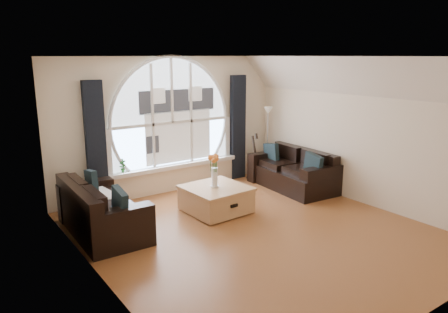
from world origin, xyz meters
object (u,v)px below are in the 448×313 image
floor_lamp (267,142)px  potted_plant (122,166)px  sofa_right (292,170)px  guitar (253,156)px  sofa_left (103,208)px  vase_flowers (215,166)px  coffee_chest (216,198)px

floor_lamp → potted_plant: size_ratio=5.95×
sofa_right → guitar: size_ratio=1.72×
sofa_left → guitar: bearing=15.1°
sofa_right → sofa_left: bearing=-176.4°
floor_lamp → guitar: (-0.41, 0.01, -0.27)m
vase_flowers → sofa_left: bearing=171.8°
guitar → floor_lamp: bearing=-12.8°
coffee_chest → potted_plant: (-1.10, 1.53, 0.43)m
floor_lamp → vase_flowers: bearing=-151.8°
vase_flowers → sofa_right: bearing=6.0°
sofa_left → floor_lamp: 4.30m
coffee_chest → potted_plant: potted_plant is taller
vase_flowers → potted_plant: 1.88m
vase_flowers → potted_plant: size_ratio=2.60×
coffee_chest → floor_lamp: (2.23, 1.21, 0.55)m
coffee_chest → vase_flowers: 0.60m
floor_lamp → potted_plant: 3.35m
coffee_chest → floor_lamp: 2.60m
guitar → potted_plant: size_ratio=3.94×
coffee_chest → sofa_right: bearing=3.2°
sofa_right → vase_flowers: size_ratio=2.61×
sofa_left → sofa_right: 4.02m
sofa_right → coffee_chest: bearing=-169.6°
floor_lamp → guitar: floor_lamp is taller
sofa_right → coffee_chest: (-2.07, -0.22, -0.15)m
guitar → coffee_chest: bearing=-158.2°
guitar → potted_plant: bearing=161.8°
potted_plant → floor_lamp: bearing=-5.6°
sofa_right → floor_lamp: 1.08m
coffee_chest → vase_flowers: bearing=-178.4°
sofa_left → vase_flowers: (1.92, -0.28, 0.45)m
sofa_left → vase_flowers: vase_flowers is taller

